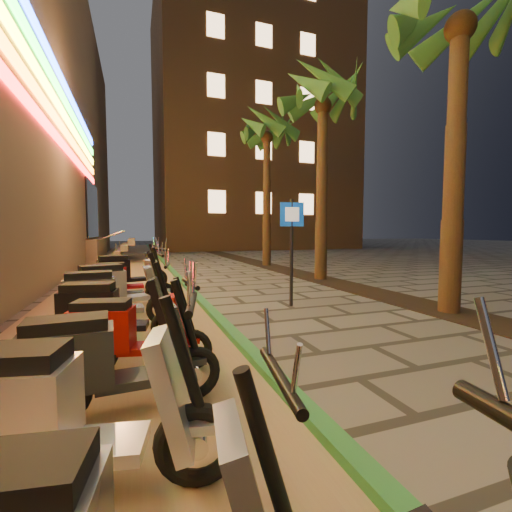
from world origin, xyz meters
name	(u,v)px	position (x,y,z in m)	size (l,w,h in m)	color
ground	(359,379)	(0.00, 0.00, 0.00)	(120.00, 120.00, 0.00)	#474442
parking_strip	(126,276)	(-2.60, 10.00, 0.01)	(3.40, 60.00, 0.01)	#8C7251
green_curb	(174,273)	(-0.90, 10.00, 0.05)	(0.18, 60.00, 0.10)	#286C36
planting_strip	(357,288)	(3.60, 5.00, 0.01)	(1.20, 40.00, 0.02)	black
apartment_block	(246,128)	(9.00, 32.00, 12.50)	(18.00, 16.06, 25.00)	brown
palm_b	(460,24)	(3.60, 2.00, 5.51)	(2.97, 3.02, 6.66)	#472D19
palm_c	(323,105)	(3.60, 7.00, 5.73)	(2.97, 3.02, 6.91)	#472D19
palm_d	(267,138)	(3.60, 12.00, 5.94)	(2.97, 3.02, 7.16)	#472D19
pedestrian_sign	(292,237)	(0.89, 3.59, 1.49)	(0.50, 0.15, 2.29)	black
scooter_3	(55,414)	(-2.75, -0.82, 0.53)	(1.74, 0.79, 1.23)	black
scooter_4	(102,360)	(-2.57, 0.08, 0.51)	(1.67, 0.58, 1.17)	black
scooter_5	(125,332)	(-2.41, 1.01, 0.48)	(1.56, 0.73, 1.10)	black
scooter_6	(109,312)	(-2.63, 1.96, 0.52)	(1.70, 0.71, 1.19)	black
scooter_7	(109,297)	(-2.70, 2.92, 0.55)	(1.80, 0.63, 1.26)	black
scooter_8	(118,287)	(-2.60, 3.78, 0.57)	(1.84, 0.98, 1.31)	black
scooter_9	(122,285)	(-2.57, 4.77, 0.45)	(1.49, 0.56, 1.05)	black
scooter_10	(122,278)	(-2.58, 5.63, 0.49)	(1.62, 0.57, 1.14)	black
scooter_11	(125,271)	(-2.55, 6.58, 0.56)	(1.82, 0.83, 1.28)	black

